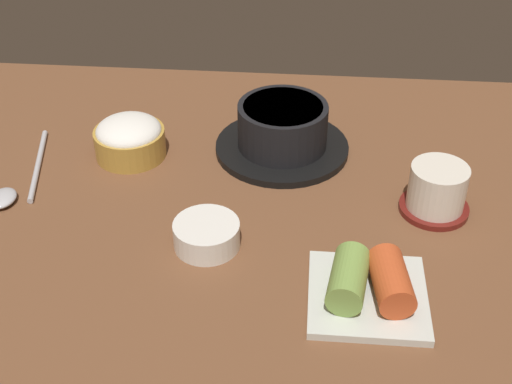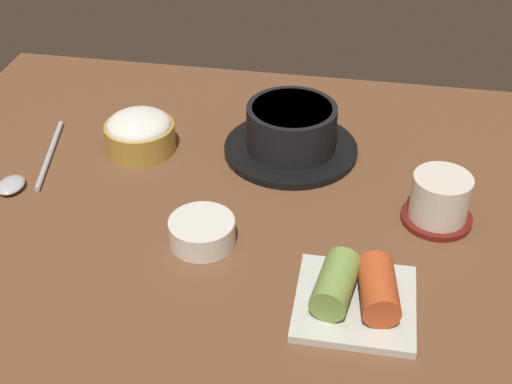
{
  "view_description": "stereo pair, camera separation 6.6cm",
  "coord_description": "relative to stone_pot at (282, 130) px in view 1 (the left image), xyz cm",
  "views": [
    {
      "loc": [
        8.34,
        -76.07,
        59.49
      ],
      "look_at": [
        2.0,
        -2.0,
        5.0
      ],
      "focal_mm": 49.67,
      "sensor_mm": 36.0,
      "label": 1
    },
    {
      "loc": [
        14.92,
        -75.21,
        59.49
      ],
      "look_at": [
        2.0,
        -2.0,
        5.0
      ],
      "focal_mm": 49.67,
      "sensor_mm": 36.0,
      "label": 2
    }
  ],
  "objects": [
    {
      "name": "tea_cup_with_saucer",
      "position": [
        20.86,
        -13.17,
        -0.16
      ],
      "size": [
        9.2,
        9.2,
        6.77
      ],
      "color": "maroon",
      "rests_on": "dining_table"
    },
    {
      "name": "stone_pot",
      "position": [
        0.0,
        0.0,
        0.0
      ],
      "size": [
        19.79,
        19.79,
        7.6
      ],
      "color": "black",
      "rests_on": "dining_table"
    },
    {
      "name": "rice_bowl",
      "position": [
        -22.15,
        -3.07,
        -0.54
      ],
      "size": [
        10.33,
        10.33,
        5.97
      ],
      "color": "#B78C38",
      "rests_on": "dining_table"
    },
    {
      "name": "kimchi_plate",
      "position": [
        11.42,
        -30.34,
        -1.44
      ],
      "size": [
        13.43,
        13.43,
        5.15
      ],
      "color": "silver",
      "rests_on": "dining_table"
    },
    {
      "name": "dining_table",
      "position": [
        -4.61,
        -12.88,
        -4.5
      ],
      "size": [
        100.0,
        76.0,
        2.0
      ],
      "primitive_type": "cube",
      "color": "brown",
      "rests_on": "ground"
    },
    {
      "name": "spoon",
      "position": [
        -36.05,
        -13.04,
        -2.89
      ],
      "size": [
        5.93,
        19.87,
        1.35
      ],
      "color": "#B7B7BC",
      "rests_on": "dining_table"
    },
    {
      "name": "banchan_cup_center",
      "position": [
        -8.09,
        -22.45,
        -1.72
      ],
      "size": [
        8.27,
        8.27,
        3.31
      ],
      "color": "white",
      "rests_on": "dining_table"
    }
  ]
}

